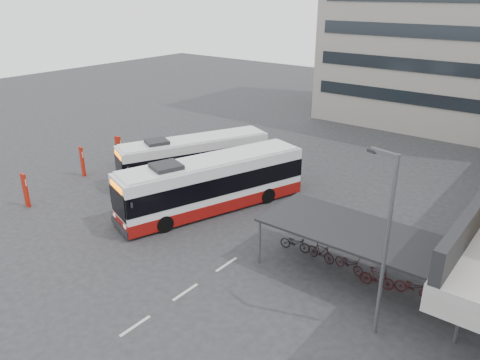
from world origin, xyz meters
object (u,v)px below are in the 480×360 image
Objects in this scene: bus_teal at (194,158)px; lamp_post at (385,237)px; pedestrian at (149,193)px; bus_main at (212,184)px.

lamp_post is (17.44, -7.92, 2.88)m from bus_teal.
pedestrian is at bearing -56.47° from bus_teal.
lamp_post reaches higher than bus_main.
bus_main is 4.37m from pedestrian.
bus_teal is 5.36m from pedestrian.
bus_teal is at bearing 169.63° from lamp_post.
pedestrian is 17.23m from lamp_post.
bus_main is 5.59m from bus_teal.
lamp_post reaches higher than bus_teal.
bus_teal is 7.11× the size of pedestrian.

